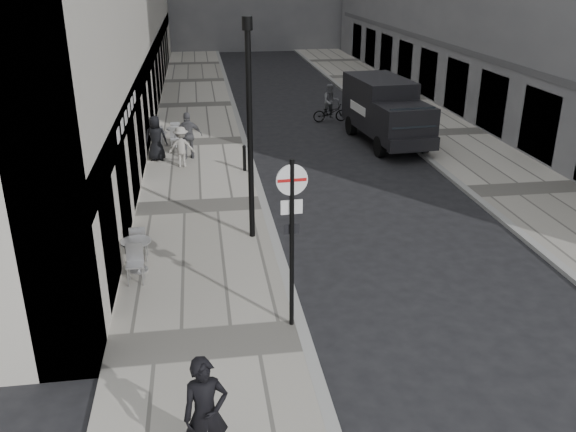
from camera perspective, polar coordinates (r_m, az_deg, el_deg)
The scene contains 16 objects.
ground at distance 10.76m, azimuth 4.13°, elevation -19.39°, with size 120.00×120.00×0.00m, color black.
sidewalk at distance 26.77m, azimuth -8.40°, elevation 6.79°, with size 4.00×60.00×0.12m, color #ABA59A.
far_sidewalk at distance 28.90m, azimuth 14.14°, elevation 7.51°, with size 4.00×60.00×0.12m, color #ABA59A.
walking_man at distance 9.49m, azimuth -7.71°, elevation -17.89°, with size 0.69×0.45×1.88m, color black.
sign_post at distance 12.03m, azimuth 0.36°, elevation -0.63°, with size 0.63×0.11×3.65m.
lamppost at distance 16.10m, azimuth -3.61°, elevation 8.84°, with size 0.27×0.27×5.89m.
bollard_near at distance 22.39m, azimuth -3.59°, elevation 5.33°, with size 0.13×0.13×0.96m, color black.
bollard_far at distance 22.54m, azimuth -4.10°, elevation 5.36°, with size 0.12×0.12×0.90m, color black.
panel_van at distance 26.74m, azimuth 9.06°, elevation 9.94°, with size 2.59×5.85×2.68m.
cyclist at distance 30.39m, azimuth 3.99°, elevation 10.13°, with size 1.75×0.70×1.85m.
pedestrian_a at distance 24.18m, azimuth -9.31°, elevation 7.44°, with size 1.07×0.45×1.83m, color #56565B.
pedestrian_b at distance 23.23m, azimuth -9.94°, elevation 6.39°, with size 0.99×0.57×1.53m, color #A49F98.
pedestrian_c at distance 24.20m, azimuth -12.27°, elevation 7.13°, with size 0.85×0.55×1.74m, color black.
cafe_table_near at distance 15.48m, azimuth -13.95°, elevation -3.37°, with size 0.75×1.68×0.96m.
cafe_table_mid at distance 25.17m, azimuth -12.09°, elevation 6.86°, with size 0.77×1.75×1.00m.
cafe_table_far at distance 26.04m, azimuth -10.48°, elevation 7.41°, with size 0.72×1.62×0.92m.
Camera 1 is at (-1.89, -7.80, 7.17)m, focal length 38.00 mm.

